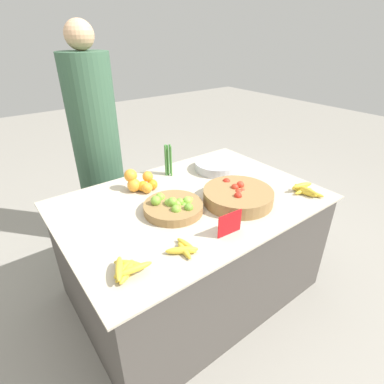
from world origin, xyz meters
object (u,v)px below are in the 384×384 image
(lime_bowl, at_px, (174,207))
(tomato_basket, at_px, (238,196))
(metal_bowl, at_px, (217,166))
(vendor_person, at_px, (98,152))
(price_sign, at_px, (230,224))

(lime_bowl, bearing_deg, tomato_basket, -20.90)
(metal_bowl, height_order, vendor_person, vendor_person)
(price_sign, bearing_deg, lime_bowl, 110.15)
(metal_bowl, xyz_separation_m, price_sign, (-0.46, -0.61, 0.03))
(tomato_basket, distance_m, price_sign, 0.32)
(metal_bowl, relative_size, vendor_person, 0.19)
(lime_bowl, xyz_separation_m, tomato_basket, (0.35, -0.14, 0.01))
(tomato_basket, height_order, price_sign, price_sign)
(metal_bowl, relative_size, price_sign, 2.28)
(lime_bowl, xyz_separation_m, metal_bowl, (0.56, 0.27, -0.00))
(tomato_basket, height_order, vendor_person, vendor_person)
(tomato_basket, bearing_deg, metal_bowl, 63.38)
(metal_bowl, bearing_deg, tomato_basket, -116.62)
(tomato_basket, xyz_separation_m, metal_bowl, (0.21, 0.41, -0.01))
(lime_bowl, relative_size, vendor_person, 0.20)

